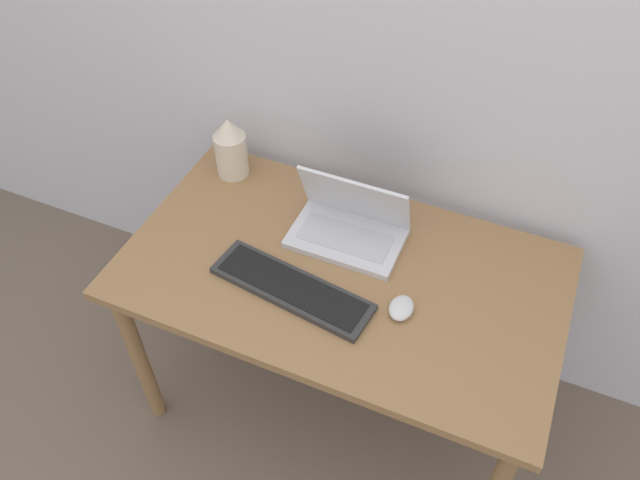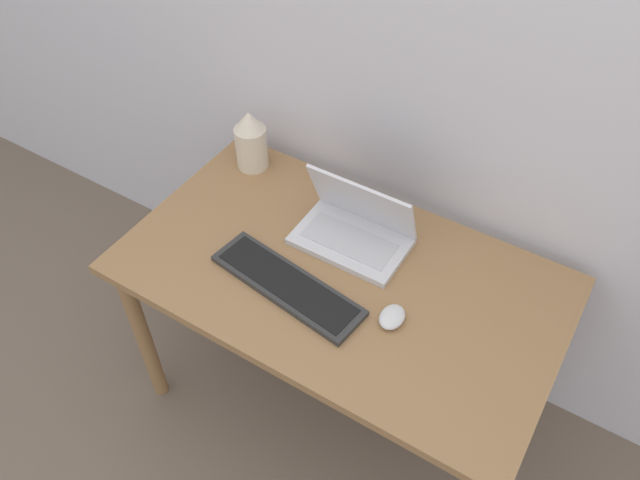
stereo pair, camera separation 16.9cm
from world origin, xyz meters
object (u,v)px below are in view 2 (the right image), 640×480
object	(u,v)px
keyboard	(287,285)
vase	(251,140)
laptop	(355,227)
mouse	(392,317)

from	to	relation	value
keyboard	vase	bearing A→B (deg)	135.91
laptop	keyboard	bearing A→B (deg)	-104.46
keyboard	mouse	world-z (taller)	mouse
mouse	keyboard	bearing A→B (deg)	-170.38
keyboard	vase	world-z (taller)	vase
mouse	vase	world-z (taller)	vase
vase	laptop	bearing A→B (deg)	-14.53
keyboard	vase	xyz separation A→B (m)	(-0.38, 0.37, 0.09)
laptop	mouse	bearing A→B (deg)	-41.97
mouse	vase	distance (m)	0.76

